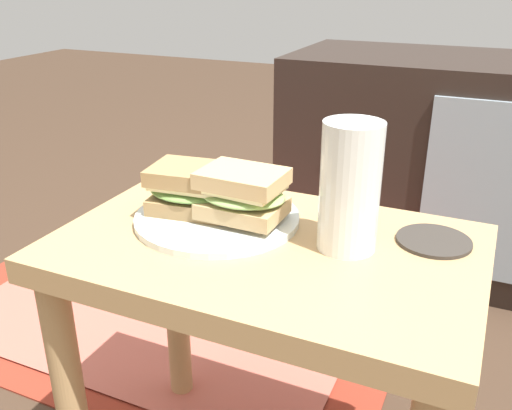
% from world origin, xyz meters
% --- Properties ---
extents(side_table, '(0.56, 0.36, 0.46)m').
position_xyz_m(side_table, '(0.00, 0.00, 0.37)').
color(side_table, tan).
rests_on(side_table, ground).
extents(tv_cabinet, '(0.96, 0.46, 0.58)m').
position_xyz_m(tv_cabinet, '(0.19, 0.95, 0.29)').
color(tv_cabinet, black).
rests_on(tv_cabinet, ground).
extents(area_rug, '(1.13, 0.73, 0.01)m').
position_xyz_m(area_rug, '(-0.43, 0.36, 0.00)').
color(area_rug, maroon).
rests_on(area_rug, ground).
extents(plate, '(0.24, 0.24, 0.01)m').
position_xyz_m(plate, '(-0.09, 0.03, 0.47)').
color(plate, silver).
rests_on(plate, side_table).
extents(sandwich_front, '(0.13, 0.11, 0.07)m').
position_xyz_m(sandwich_front, '(-0.13, 0.03, 0.50)').
color(sandwich_front, '#9E7A4C').
rests_on(sandwich_front, plate).
extents(sandwich_back, '(0.12, 0.09, 0.07)m').
position_xyz_m(sandwich_back, '(-0.05, 0.03, 0.51)').
color(sandwich_back, tan).
rests_on(sandwich_back, plate).
extents(beer_glass, '(0.08, 0.08, 0.17)m').
position_xyz_m(beer_glass, '(0.10, 0.03, 0.54)').
color(beer_glass, silver).
rests_on(beer_glass, side_table).
extents(coaster, '(0.10, 0.10, 0.01)m').
position_xyz_m(coaster, '(0.20, 0.09, 0.46)').
color(coaster, '#332D28').
rests_on(coaster, side_table).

